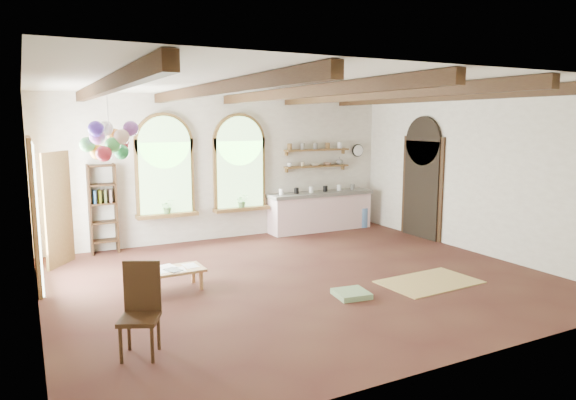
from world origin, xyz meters
TOP-DOWN VIEW (x-y plane):
  - floor at (0.00, 0.00)m, footprint 8.00×8.00m
  - ceiling_beams at (0.00, 0.00)m, footprint 6.20×6.80m
  - window_left at (-1.40, 3.43)m, footprint 1.30×0.28m
  - window_right at (0.30, 3.43)m, footprint 1.30×0.28m
  - left_doorway at (-3.95, 1.80)m, footprint 0.10×1.90m
  - right_doorway at (3.95, 1.50)m, footprint 0.10×1.30m
  - kitchen_counter at (2.30, 3.20)m, footprint 2.68×0.62m
  - wall_shelf_lower at (2.30, 3.38)m, footprint 1.70×0.24m
  - wall_shelf_upper at (2.30, 3.38)m, footprint 1.70×0.24m
  - wall_clock at (3.55, 3.45)m, footprint 0.32×0.04m
  - bookshelf at (-2.70, 3.32)m, footprint 0.53×0.32m
  - coffee_table at (-2.20, 0.39)m, footprint 1.21×0.58m
  - side_chair at (-3.01, -1.71)m, footprint 0.56×0.56m
  - floor_mat at (1.78, -1.18)m, footprint 1.66×1.08m
  - floor_cushion at (0.24, -1.16)m, footprint 0.54×0.54m
  - water_jug_a at (3.43, 3.06)m, footprint 0.32×0.32m
  - water_jug_b at (3.30, 3.20)m, footprint 0.30×0.30m
  - balloon_cluster at (-2.87, 0.80)m, footprint 0.84×0.84m
  - table_book at (-2.54, 0.55)m, footprint 0.17×0.24m
  - tablet at (-2.10, 0.32)m, footprint 0.28×0.32m
  - potted_plant_left at (-1.40, 3.32)m, footprint 0.27×0.23m
  - potted_plant_right at (0.30, 3.32)m, footprint 0.27×0.23m
  - shelf_cup_a at (1.55, 3.38)m, footprint 0.12×0.10m
  - shelf_cup_b at (1.90, 3.38)m, footprint 0.10×0.10m
  - shelf_bowl_a at (2.25, 3.38)m, footprint 0.22×0.22m
  - shelf_bowl_b at (2.60, 3.38)m, footprint 0.20×0.20m
  - shelf_vase at (2.95, 3.38)m, footprint 0.18×0.18m

SIDE VIEW (x-z plane):
  - floor at x=0.00m, z-range 0.00..0.00m
  - floor_mat at x=1.78m, z-range 0.00..0.02m
  - floor_cushion at x=0.24m, z-range 0.00..0.08m
  - water_jug_b at x=3.30m, z-range -0.04..0.54m
  - water_jug_a at x=3.43m, z-range -0.04..0.58m
  - coffee_table at x=-2.20m, z-range 0.13..0.47m
  - side_chair at x=-3.01m, z-range -0.23..0.84m
  - tablet at x=-2.10m, z-range 0.34..0.35m
  - table_book at x=-2.54m, z-range 0.34..0.36m
  - kitchen_counter at x=2.30m, z-range 0.01..0.95m
  - potted_plant_left at x=-1.40m, z-range 0.70..1.00m
  - potted_plant_right at x=0.30m, z-range 0.70..1.00m
  - bookshelf at x=-2.70m, z-range 0.00..1.80m
  - right_doorway at x=3.95m, z-range -0.10..2.30m
  - left_doorway at x=-3.95m, z-range -0.10..2.40m
  - wall_shelf_lower at x=2.30m, z-range 1.53..1.57m
  - shelf_bowl_a at x=2.25m, z-range 1.57..1.62m
  - shelf_bowl_b at x=2.60m, z-range 1.57..1.63m
  - shelf_cup_b at x=1.90m, z-range 1.57..1.66m
  - shelf_cup_a at x=1.55m, z-range 1.57..1.67m
  - window_left at x=-1.40m, z-range 0.53..2.73m
  - window_right at x=0.30m, z-range 0.53..2.73m
  - shelf_vase at x=2.95m, z-range 1.57..1.76m
  - wall_clock at x=3.55m, z-range 1.74..2.06m
  - wall_shelf_upper at x=2.30m, z-range 1.93..1.97m
  - balloon_cluster at x=-2.87m, z-range 1.78..2.92m
  - ceiling_beams at x=0.00m, z-range 3.01..3.19m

